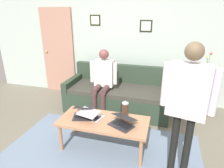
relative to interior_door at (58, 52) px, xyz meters
The scene contains 14 objects.
ground_plane 2.90m from the interior_door, 128.94° to the left, with size 7.68×7.68×0.00m, color #6D6859.
area_rug 2.85m from the interior_door, 132.11° to the left, with size 2.82×1.57×0.01m, color slate.
back_wall 1.74m from the interior_door, behind, with size 7.04×0.11×2.70m.
interior_door is the anchor object (origin of this frame).
couch 1.92m from the interior_door, 160.71° to the left, with size 2.08×0.90×0.88m.
coffee_table 2.66m from the interior_door, 133.59° to the left, with size 1.29×0.58×0.47m.
laptop_left 2.51m from the interior_door, 130.42° to the left, with size 0.37×0.38×0.13m.
laptop_center 2.88m from the interior_door, 137.17° to the left, with size 0.42×0.39×0.14m.
laptop_right 2.41m from the interior_door, 128.42° to the left, with size 0.37×0.38×0.16m.
french_press 2.70m from the interior_door, 140.77° to the left, with size 0.11×0.09×0.26m.
side_shelf 3.40m from the interior_door, behind, with size 0.42×0.32×0.82m.
flower_vase 3.35m from the interior_door, behind, with size 0.10×0.10×0.43m.
person_standing 3.54m from the interior_door, 143.31° to the left, with size 0.58×0.27×1.66m.
person_seated 1.67m from the interior_door, 150.32° to the left, with size 0.55×0.51×1.28m.
Camera 1 is at (-0.87, 2.06, 1.93)m, focal length 30.82 mm.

